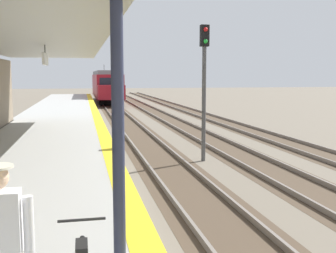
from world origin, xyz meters
TOP-DOWN VIEW (x-y plane):
  - station_platform at (-2.50, 16.00)m, footprint 5.00×80.00m
  - track_pair_nearest_platform at (1.90, 20.00)m, footprint 2.34×120.00m
  - track_pair_middle at (5.30, 20.00)m, footprint 2.34×120.00m
  - track_pair_far_side at (8.70, 20.00)m, footprint 2.34×120.00m
  - approaching_train at (1.90, 52.77)m, footprint 2.93×19.60m
  - rail_signal_post at (3.49, 15.37)m, footprint 0.32×0.34m

SIDE VIEW (x-z plane):
  - track_pair_nearest_platform at x=1.90m, z-range -0.03..0.13m
  - track_pair_middle at x=5.30m, z-range -0.03..0.13m
  - track_pair_far_side at x=8.70m, z-range -0.03..0.13m
  - station_platform at x=-2.50m, z-range 0.00..0.90m
  - approaching_train at x=1.90m, z-range -0.20..4.56m
  - rail_signal_post at x=3.49m, z-range 0.59..5.79m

